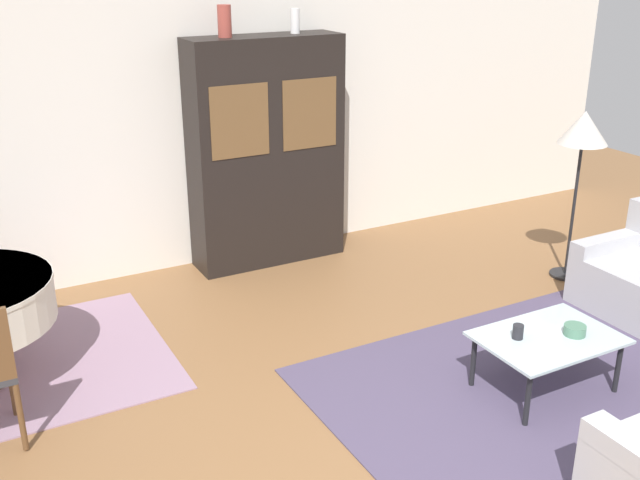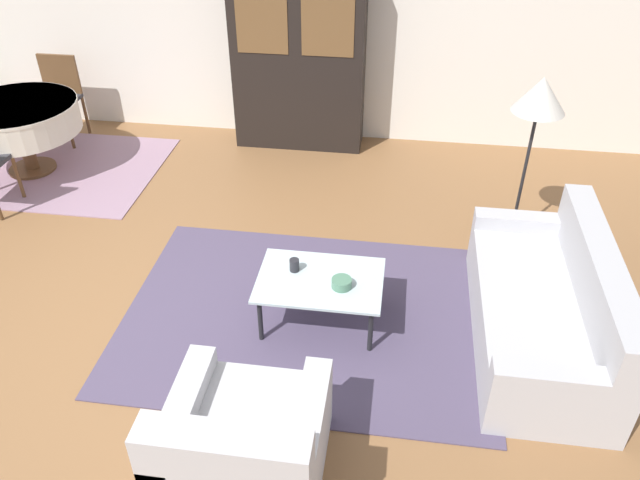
% 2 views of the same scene
% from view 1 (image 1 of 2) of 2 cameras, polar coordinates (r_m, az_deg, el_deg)
% --- Properties ---
extents(wall_back, '(10.00, 0.06, 2.70)m').
position_cam_1_polar(wall_back, '(6.81, -10.60, 8.85)').
color(wall_back, silver).
rests_on(wall_back, ground_plane).
extents(area_rug, '(2.78, 2.07, 0.01)m').
position_cam_1_polar(area_rug, '(5.32, 15.46, -10.91)').
color(area_rug, '#4C425B').
rests_on(area_rug, ground_plane).
extents(coffee_table, '(0.91, 0.64, 0.39)m').
position_cam_1_polar(coffee_table, '(5.18, 16.98, -7.40)').
color(coffee_table, black).
rests_on(coffee_table, area_rug).
extents(display_cabinet, '(1.40, 0.44, 2.08)m').
position_cam_1_polar(display_cabinet, '(6.89, -4.11, 6.66)').
color(display_cabinet, black).
rests_on(display_cabinet, ground_plane).
extents(floor_lamp, '(0.42, 0.42, 1.51)m').
position_cam_1_polar(floor_lamp, '(6.78, 19.41, 7.58)').
color(floor_lamp, black).
rests_on(floor_lamp, ground_plane).
extents(cup, '(0.07, 0.07, 0.10)m').
position_cam_1_polar(cup, '(5.06, 14.85, -6.77)').
color(cup, '#232328').
rests_on(cup, coffee_table).
extents(bowl, '(0.14, 0.14, 0.07)m').
position_cam_1_polar(bowl, '(5.22, 18.84, -6.51)').
color(bowl, '#4C7A60').
rests_on(bowl, coffee_table).
extents(vase_tall, '(0.12, 0.12, 0.26)m').
position_cam_1_polar(vase_tall, '(6.56, -7.29, 16.22)').
color(vase_tall, '#9E4238').
rests_on(vase_tall, display_cabinet).
extents(vase_short, '(0.08, 0.08, 0.21)m').
position_cam_1_polar(vase_short, '(6.82, -1.92, 16.35)').
color(vase_short, white).
rests_on(vase_short, display_cabinet).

